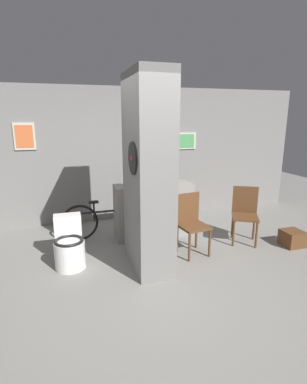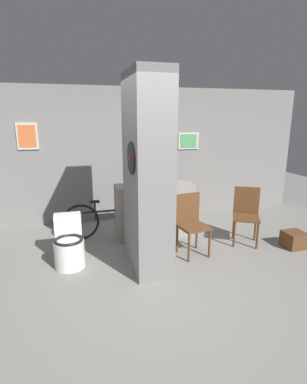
{
  "view_description": "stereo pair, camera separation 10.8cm",
  "coord_description": "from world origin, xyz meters",
  "px_view_note": "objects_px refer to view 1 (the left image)",
  "views": [
    {
      "loc": [
        -0.99,
        -3.23,
        2.04
      ],
      "look_at": [
        0.28,
        0.9,
        0.95
      ],
      "focal_mm": 28.0,
      "sensor_mm": 36.0,
      "label": 1
    },
    {
      "loc": [
        -0.89,
        -3.26,
        2.04
      ],
      "look_at": [
        0.28,
        0.9,
        0.95
      ],
      "focal_mm": 28.0,
      "sensor_mm": 36.0,
      "label": 2
    }
  ],
  "objects_px": {
    "bicycle": "(109,219)",
    "toilet": "(69,246)",
    "chair_by_doorway": "(245,212)",
    "bottle_tall": "(147,179)",
    "chair_near_pillar": "(191,221)"
  },
  "relations": [
    {
      "from": "bicycle",
      "to": "toilet",
      "type": "bearing_deg",
      "value": -128.49
    },
    {
      "from": "chair_by_doorway",
      "to": "bicycle",
      "type": "xyz_separation_m",
      "value": [
        -2.13,
        0.83,
        -0.18
      ]
    },
    {
      "from": "toilet",
      "to": "bottle_tall",
      "type": "distance_m",
      "value": 1.67
    },
    {
      "from": "chair_by_doorway",
      "to": "bicycle",
      "type": "relative_size",
      "value": 0.57
    },
    {
      "from": "bottle_tall",
      "to": "chair_by_doorway",
      "type": "bearing_deg",
      "value": -23.71
    },
    {
      "from": "chair_near_pillar",
      "to": "bottle_tall",
      "type": "distance_m",
      "value": 1.06
    },
    {
      "from": "toilet",
      "to": "bottle_tall",
      "type": "xyz_separation_m",
      "value": [
        1.32,
        0.7,
        0.74
      ]
    },
    {
      "from": "bottle_tall",
      "to": "chair_near_pillar",
      "type": "bearing_deg",
      "value": -59.97
    },
    {
      "from": "chair_near_pillar",
      "to": "bicycle",
      "type": "height_order",
      "value": "chair_near_pillar"
    },
    {
      "from": "bicycle",
      "to": "chair_near_pillar",
      "type": "bearing_deg",
      "value": -41.77
    },
    {
      "from": "chair_near_pillar",
      "to": "bicycle",
      "type": "distance_m",
      "value": 1.48
    },
    {
      "from": "chair_near_pillar",
      "to": "chair_by_doorway",
      "type": "relative_size",
      "value": 1.0
    },
    {
      "from": "toilet",
      "to": "chair_by_doorway",
      "type": "bearing_deg",
      "value": 0.83
    },
    {
      "from": "bicycle",
      "to": "bottle_tall",
      "type": "distance_m",
      "value": 0.96
    },
    {
      "from": "toilet",
      "to": "chair_near_pillar",
      "type": "bearing_deg",
      "value": -3.31
    }
  ]
}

